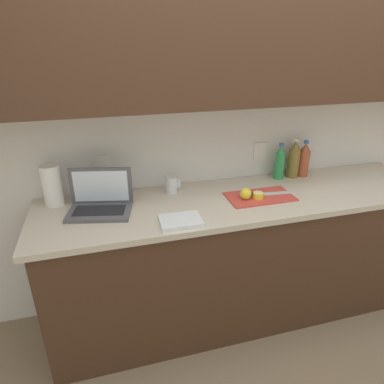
{
  "coord_description": "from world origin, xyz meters",
  "views": [
    {
      "loc": [
        -0.84,
        -1.74,
        1.78
      ],
      "look_at": [
        -0.35,
        -0.01,
        0.97
      ],
      "focal_mm": 32.0,
      "sensor_mm": 36.0,
      "label": 1
    }
  ],
  "objects": [
    {
      "name": "wall_back",
      "position": [
        -0.0,
        0.24,
        1.56
      ],
      "size": [
        5.2,
        0.38,
        2.6
      ],
      "color": "white",
      "rests_on": "ground_plane"
    },
    {
      "name": "knife",
      "position": [
        0.08,
        -0.01,
        0.9
      ],
      "size": [
        0.3,
        0.06,
        0.02
      ],
      "rotation": [
        0.0,
        0.0,
        -0.09
      ],
      "color": "silver",
      "rests_on": "cutting_board"
    },
    {
      "name": "cutting_board",
      "position": [
        0.07,
        -0.03,
        0.89
      ],
      "size": [
        0.4,
        0.22,
        0.01
      ],
      "primitive_type": "cube",
      "color": "#D1473D",
      "rests_on": "counter_unit"
    },
    {
      "name": "bottle_water_clear",
      "position": [
        0.33,
        0.22,
        1.0
      ],
      "size": [
        0.07,
        0.07,
        0.25
      ],
      "color": "#2D934C",
      "rests_on": "counter_unit"
    },
    {
      "name": "paper_towel_roll",
      "position": [
        -1.12,
        0.2,
        1.01
      ],
      "size": [
        0.11,
        0.11,
        0.24
      ],
      "color": "white",
      "rests_on": "counter_unit"
    },
    {
      "name": "lemon_whole_beside",
      "position": [
        -0.03,
        -0.04,
        0.93
      ],
      "size": [
        0.07,
        0.07,
        0.07
      ],
      "color": "yellow",
      "rests_on": "cutting_board"
    },
    {
      "name": "bottle_green_soda",
      "position": [
        0.52,
        0.22,
        1.0
      ],
      "size": [
        0.08,
        0.08,
        0.25
      ],
      "color": "#A34C2D",
      "rests_on": "counter_unit"
    },
    {
      "name": "counter_unit",
      "position": [
        0.02,
        0.0,
        0.45
      ],
      "size": [
        2.53,
        0.62,
        0.89
      ],
      "color": "#472D1E",
      "rests_on": "ground_plane"
    },
    {
      "name": "dish_towel",
      "position": [
        -0.47,
        -0.21,
        0.9
      ],
      "size": [
        0.22,
        0.17,
        0.02
      ],
      "primitive_type": "cube",
      "rotation": [
        0.0,
        0.0,
        -0.02
      ],
      "color": "white",
      "rests_on": "counter_unit"
    },
    {
      "name": "measuring_cup",
      "position": [
        -0.43,
        0.19,
        0.94
      ],
      "size": [
        0.1,
        0.08,
        0.11
      ],
      "color": "silver",
      "rests_on": "counter_unit"
    },
    {
      "name": "laptop",
      "position": [
        -0.87,
        0.05,
        0.94
      ],
      "size": [
        0.38,
        0.29,
        0.23
      ],
      "rotation": [
        0.0,
        0.0,
        -0.22
      ],
      "color": "#515156",
      "rests_on": "counter_unit"
    },
    {
      "name": "ground_plane",
      "position": [
        0.0,
        0.0,
        0.0
      ],
      "size": [
        12.0,
        12.0,
        0.0
      ],
      "primitive_type": "plane",
      "color": "#847056",
      "rests_on": "ground"
    },
    {
      "name": "bottle_oil_tall",
      "position": [
        0.44,
        0.22,
        1.01
      ],
      "size": [
        0.08,
        0.08,
        0.27
      ],
      "color": "olive",
      "rests_on": "counter_unit"
    },
    {
      "name": "lemon_half_cut",
      "position": [
        0.05,
        -0.05,
        0.91
      ],
      "size": [
        0.07,
        0.07,
        0.04
      ],
      "color": "yellow",
      "rests_on": "cutting_board"
    }
  ]
}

